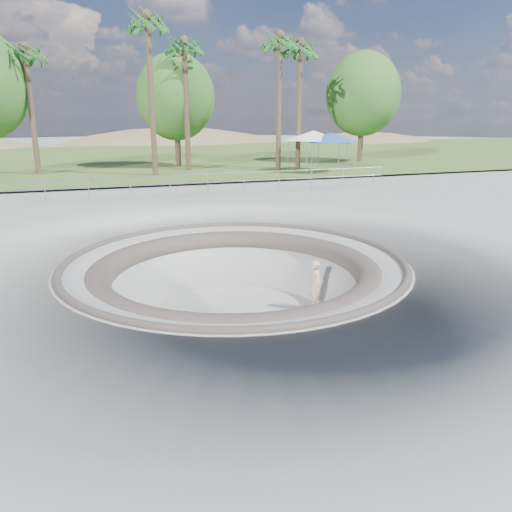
# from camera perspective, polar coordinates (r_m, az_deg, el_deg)

# --- Properties ---
(ground) EXTENTS (180.00, 180.00, 0.00)m
(ground) POSITION_cam_1_polar(r_m,az_deg,el_deg) (14.97, -2.45, -0.56)
(ground) COLOR #9C9B97
(ground) RESTS_ON ground
(skate_bowl) EXTENTS (14.00, 14.00, 4.10)m
(skate_bowl) POSITION_cam_1_polar(r_m,az_deg,el_deg) (15.59, -2.37, -7.01)
(skate_bowl) COLOR #9C9B97
(skate_bowl) RESTS_ON ground
(grass_strip) EXTENTS (180.00, 36.00, 0.12)m
(grass_strip) POSITION_cam_1_polar(r_m,az_deg,el_deg) (48.12, -13.97, 10.81)
(grass_strip) COLOR #426026
(grass_strip) RESTS_ON ground
(distant_hills) EXTENTS (103.20, 45.00, 28.60)m
(distant_hills) POSITION_cam_1_polar(r_m,az_deg,el_deg) (72.27, -12.21, 6.76)
(distant_hills) COLOR olive
(distant_hills) RESTS_ON ground
(safety_railing) EXTENTS (25.00, 0.06, 1.03)m
(safety_railing) POSITION_cam_1_polar(r_m,az_deg,el_deg) (26.34, -9.81, 8.03)
(safety_railing) COLOR gray
(safety_railing) RESTS_ON ground
(skateboard) EXTENTS (0.84, 0.35, 0.08)m
(skateboard) POSITION_cam_1_polar(r_m,az_deg,el_deg) (16.44, 6.80, -5.88)
(skateboard) COLOR brown
(skateboard) RESTS_ON ground
(skater) EXTENTS (0.53, 0.66, 1.59)m
(skater) POSITION_cam_1_polar(r_m,az_deg,el_deg) (16.15, 6.90, -3.21)
(skater) COLOR beige
(skater) RESTS_ON skateboard
(canopy_white) EXTENTS (5.47, 5.47, 2.78)m
(canopy_white) POSITION_cam_1_polar(r_m,az_deg,el_deg) (36.05, 6.59, 13.51)
(canopy_white) COLOR gray
(canopy_white) RESTS_ON ground
(canopy_blue) EXTENTS (4.78, 4.78, 2.66)m
(canopy_blue) POSITION_cam_1_polar(r_m,az_deg,el_deg) (35.65, 8.51, 13.25)
(canopy_blue) COLOR gray
(canopy_blue) RESTS_ON ground
(palm_b) EXTENTS (2.60, 2.60, 8.87)m
(palm_b) POSITION_cam_1_polar(r_m,az_deg,el_deg) (37.11, -24.92, 20.09)
(palm_b) COLOR brown
(palm_b) RESTS_ON ground
(palm_c) EXTENTS (2.60, 2.60, 10.60)m
(palm_c) POSITION_cam_1_polar(r_m,az_deg,el_deg) (34.31, -12.31, 24.30)
(palm_c) COLOR brown
(palm_c) RESTS_ON ground
(palm_d) EXTENTS (2.60, 2.60, 9.57)m
(palm_d) POSITION_cam_1_polar(r_m,az_deg,el_deg) (37.08, -8.20, 22.36)
(palm_d) COLOR brown
(palm_d) RESTS_ON ground
(palm_e) EXTENTS (2.60, 2.60, 9.89)m
(palm_e) POSITION_cam_1_polar(r_m,az_deg,el_deg) (36.69, 2.71, 23.03)
(palm_e) COLOR brown
(palm_e) RESTS_ON ground
(palm_f) EXTENTS (2.60, 2.60, 9.48)m
(palm_f) POSITION_cam_1_polar(r_m,az_deg,el_deg) (37.42, 5.07, 22.26)
(palm_f) COLOR brown
(palm_f) RESTS_ON ground
(bushy_tree_mid) EXTENTS (5.80, 5.27, 8.37)m
(bushy_tree_mid) POSITION_cam_1_polar(r_m,az_deg,el_deg) (39.28, -9.16, 17.49)
(bushy_tree_mid) COLOR brown
(bushy_tree_mid) RESTS_ON ground
(bushy_tree_right) EXTENTS (6.18, 5.62, 8.91)m
(bushy_tree_right) POSITION_cam_1_polar(r_m,az_deg,el_deg) (43.75, 12.16, 17.63)
(bushy_tree_right) COLOR brown
(bushy_tree_right) RESTS_ON ground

